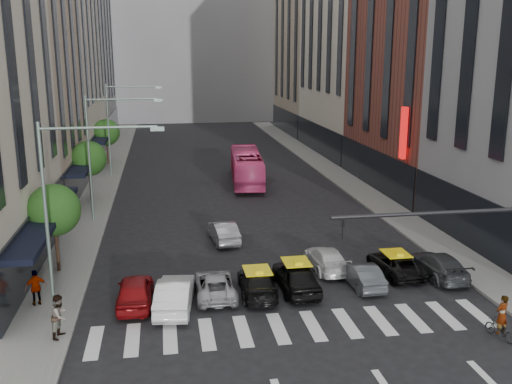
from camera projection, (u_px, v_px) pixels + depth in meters
name	position (u px, v px, depth m)	size (l,w,h in m)	color
ground	(308.00, 343.00, 24.22)	(160.00, 160.00, 0.00)	black
sidewalk_left	(100.00, 190.00, 51.15)	(3.00, 96.00, 0.15)	slate
sidewalk_right	(346.00, 181.00, 54.78)	(3.00, 96.00, 0.15)	slate
building_left_b	(17.00, 53.00, 45.54)	(8.00, 16.00, 24.00)	tan
building_left_d	(78.00, 31.00, 80.30)	(8.00, 18.00, 30.00)	gray
building_right_b	(423.00, 41.00, 49.72)	(8.00, 18.00, 26.00)	brown
building_right_d	(312.00, 40.00, 85.92)	(8.00, 18.00, 28.00)	tan
building_far	(191.00, 19.00, 101.46)	(30.00, 10.00, 36.00)	gray
tree_near	(54.00, 210.00, 31.08)	(2.88, 2.88, 4.95)	black
tree_mid	(89.00, 158.00, 46.42)	(2.88, 2.88, 4.95)	black
tree_far	(106.00, 132.00, 61.76)	(2.88, 2.88, 4.95)	black
streetlamp_near	(67.00, 195.00, 25.07)	(5.38, 0.25, 9.00)	gray
streetlamp_mid	(102.00, 141.00, 40.41)	(5.38, 0.25, 9.00)	gray
streetlamp_far	(118.00, 117.00, 55.75)	(5.38, 0.25, 9.00)	gray
traffic_signal	(498.00, 241.00, 23.42)	(10.10, 0.20, 6.00)	black
liberty_sign	(404.00, 133.00, 43.97)	(0.30, 0.70, 4.00)	red
car_red	(135.00, 291.00, 27.74)	(1.71, 4.24, 1.45)	maroon
car_white_front	(175.00, 294.00, 27.32)	(1.60, 4.59, 1.51)	white
car_silver	(215.00, 285.00, 28.81)	(1.98, 4.30, 1.19)	#ABABB0
taxi_left	(257.00, 283.00, 28.95)	(1.80, 4.44, 1.29)	black
taxi_center	(296.00, 276.00, 29.43)	(1.82, 4.53, 1.54)	black
car_grey_mid	(362.00, 274.00, 30.04)	(1.34, 3.84, 1.27)	#404347
taxi_right	(395.00, 264.00, 31.64)	(2.00, 4.33, 1.20)	black
car_grey_curb	(438.00, 265.00, 31.30)	(1.89, 4.64, 1.35)	#36393D
car_row2_left	(223.00, 231.00, 37.14)	(1.45, 4.15, 1.37)	#A6A6AB
car_row2_right	(326.00, 259.00, 32.35)	(1.79, 4.39, 1.27)	silver
bus	(247.00, 167.00, 53.69)	(2.64, 11.27, 3.14)	#EC4587
motorcycle	(500.00, 330.00, 24.49)	(0.55, 1.59, 0.84)	black
rider	(503.00, 302.00, 24.18)	(0.64, 0.42, 1.76)	gray
pedestrian_near	(60.00, 316.00, 24.23)	(0.93, 0.73, 1.92)	gray
pedestrian_far	(36.00, 288.00, 27.35)	(1.04, 0.43, 1.78)	gray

